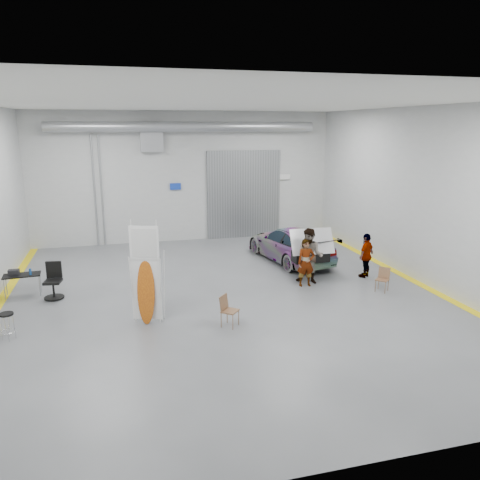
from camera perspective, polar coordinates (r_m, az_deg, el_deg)
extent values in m
plane|color=#5C5E63|center=(15.09, -1.95, -6.98)|extent=(16.00, 16.00, 0.00)
cube|color=#B5B7B9|center=(17.22, 21.40, 5.00)|extent=(0.02, 16.00, 6.00)
cube|color=#B5B7B9|center=(22.11, -6.65, 7.60)|extent=(14.00, 0.02, 6.00)
cube|color=#B5B7B9|center=(6.95, 12.68, -6.34)|extent=(14.00, 0.02, 6.00)
cube|color=white|center=(14.12, -2.16, 16.42)|extent=(14.00, 16.00, 0.02)
cube|color=gray|center=(22.71, 0.49, 5.56)|extent=(3.60, 0.12, 4.20)
cube|color=#93959B|center=(21.75, -10.75, 12.11)|extent=(1.00, 0.50, 1.20)
cylinder|color=#93959B|center=(21.39, -6.58, 13.57)|extent=(11.90, 0.44, 0.44)
cube|color=#1639B6|center=(22.01, -7.88, 6.49)|extent=(0.50, 0.04, 0.30)
cube|color=white|center=(23.20, 5.31, 7.67)|extent=(0.70, 0.04, 0.25)
cylinder|color=#93959B|center=(21.89, -16.52, 5.74)|extent=(0.08, 0.08, 5.00)
cylinder|color=#93959B|center=(21.90, -17.31, 5.69)|extent=(0.08, 0.08, 5.00)
cube|color=yellow|center=(17.80, 20.17, -4.56)|extent=(0.30, 16.00, 0.01)
imported|color=silver|center=(19.02, 6.15, -0.48)|extent=(2.68, 4.98, 1.37)
imported|color=#88604A|center=(16.04, 8.04, -2.76)|extent=(0.63, 0.45, 1.64)
imported|color=#466F80|center=(16.30, 8.51, -1.95)|extent=(1.19, 1.15, 1.94)
imported|color=brown|center=(17.41, 15.13, -1.81)|extent=(0.99, 0.86, 1.62)
cube|color=white|center=(13.15, -11.05, -5.90)|extent=(0.80, 0.29, 1.76)
ellipsoid|color=orange|center=(13.10, -11.02, -6.21)|extent=(0.54, 0.37, 1.85)
cube|color=white|center=(12.76, -11.32, -0.35)|extent=(0.77, 0.28, 0.93)
cylinder|color=white|center=(12.99, -12.66, -3.97)|extent=(0.02, 0.02, 2.93)
cylinder|color=white|center=(13.02, -9.65, -3.78)|extent=(0.02, 0.02, 2.93)
cube|color=brown|center=(12.86, -1.24, -8.65)|extent=(0.57, 0.57, 0.04)
cube|color=brown|center=(12.94, -1.44, -7.41)|extent=(0.33, 0.37, 0.39)
cube|color=brown|center=(16.16, 16.95, -4.65)|extent=(0.52, 0.52, 0.04)
cube|color=brown|center=(16.24, 16.69, -3.78)|extent=(0.31, 0.33, 0.36)
cylinder|color=black|center=(13.39, -26.62, -8.09)|extent=(0.35, 0.35, 0.05)
torus|color=silver|center=(13.56, -26.40, -9.94)|extent=(0.37, 0.37, 0.02)
cylinder|color=#93959B|center=(16.55, -26.82, -5.39)|extent=(0.03, 0.03, 0.67)
cylinder|color=#93959B|center=(16.36, -23.31, -5.23)|extent=(0.03, 0.03, 0.67)
cylinder|color=#93959B|center=(16.99, -26.51, -4.88)|extent=(0.03, 0.03, 0.67)
cylinder|color=#93959B|center=(16.79, -23.09, -4.73)|extent=(0.03, 0.03, 0.67)
cube|color=black|center=(16.56, -25.06, -3.90)|extent=(1.16, 0.65, 0.04)
cylinder|color=#17478D|center=(16.39, -24.20, -3.54)|extent=(0.07, 0.07, 0.21)
cube|color=black|center=(16.62, -25.86, -3.55)|extent=(0.33, 0.21, 0.17)
cylinder|color=black|center=(16.07, -21.69, -6.51)|extent=(0.61, 0.61, 0.04)
cylinder|color=black|center=(15.99, -21.77, -5.63)|extent=(0.07, 0.07, 0.52)
cube|color=black|center=(15.91, -21.86, -4.74)|extent=(0.57, 0.57, 0.08)
cube|color=black|center=(16.04, -21.86, -3.37)|extent=(0.48, 0.13, 0.54)
cube|color=silver|center=(16.95, 8.73, 0.12)|extent=(1.60, 0.97, 0.04)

